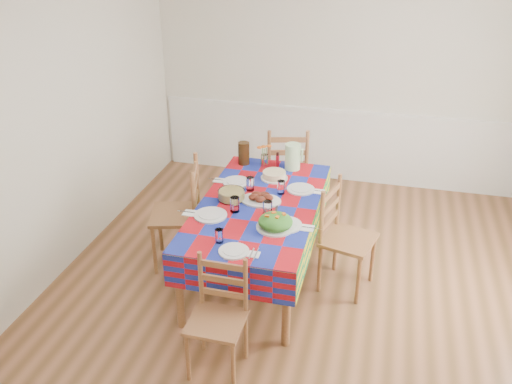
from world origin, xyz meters
TOP-DOWN VIEW (x-y plane):
  - room at (0.00, 0.00)m, footprint 4.58×5.08m
  - wainscot at (0.00, 2.48)m, footprint 4.41×0.06m
  - dining_table at (-0.44, 0.23)m, footprint 1.03×1.92m
  - setting_near_head at (-0.49, -0.53)m, footprint 0.38×0.25m
  - setting_left_near at (-0.73, -0.04)m, footprint 0.52×0.31m
  - setting_left_far at (-0.70, 0.54)m, footprint 0.48×0.29m
  - setting_right_near at (-0.20, -0.04)m, footprint 0.53×0.30m
  - setting_right_far at (-0.18, 0.54)m, footprint 0.49×0.28m
  - meat_platter at (-0.44, 0.27)m, footprint 0.37×0.26m
  - salad_platter at (-0.21, -0.14)m, footprint 0.31×0.31m
  - pasta_bowl at (-0.70, 0.25)m, footprint 0.24×0.24m
  - cake at (-0.42, 0.76)m, footprint 0.26×0.26m
  - serving_utensils at (-0.29, 0.14)m, footprint 0.15×0.34m
  - flower_vase at (-0.58, 1.02)m, footprint 0.15×0.12m
  - hot_sauce at (-0.45, 1.04)m, footprint 0.04×0.04m
  - green_pitcher at (-0.29, 1.03)m, footprint 0.15×0.15m
  - tea_pitcher at (-0.80, 1.03)m, footprint 0.12×0.12m
  - name_card at (-0.44, -0.68)m, footprint 0.07×0.02m
  - chair_near at (-0.44, -0.97)m, footprint 0.40×0.38m
  - chair_far at (-0.43, 1.44)m, footprint 0.56×0.54m
  - chair_left at (-1.20, 0.25)m, footprint 0.55×0.57m
  - chair_right at (0.32, 0.25)m, footprint 0.52×0.54m

SIDE VIEW (x-z plane):
  - chair_near at x=-0.44m, z-range -0.01..0.89m
  - wainscot at x=0.00m, z-range 0.03..0.95m
  - chair_right at x=0.32m, z-range -0.01..0.99m
  - chair_far at x=-0.43m, z-range -0.01..1.04m
  - chair_left at x=-1.20m, z-range -0.01..1.05m
  - dining_table at x=-0.44m, z-range 0.29..1.04m
  - serving_utensils at x=-0.29m, z-range 0.75..0.76m
  - name_card at x=-0.44m, z-range 0.75..0.76m
  - setting_near_head at x=-0.49m, z-range 0.72..0.83m
  - setting_right_far at x=-0.18m, z-range 0.71..0.84m
  - setting_left_far at x=-0.70m, z-range 0.71..0.84m
  - meat_platter at x=-0.44m, z-range 0.74..0.81m
  - setting_right_near at x=-0.20m, z-range 0.71..0.84m
  - setting_left_near at x=-0.73m, z-range 0.71..0.84m
  - cake at x=-0.42m, z-range 0.74..0.82m
  - pasta_bowl at x=-0.70m, z-range 0.75..0.83m
  - salad_platter at x=-0.21m, z-range 0.73..0.86m
  - hot_sauce at x=-0.45m, z-range 0.75..0.90m
  - flower_vase at x=-0.58m, z-range 0.73..0.96m
  - tea_pitcher at x=-0.80m, z-range 0.75..0.98m
  - green_pitcher at x=-0.29m, z-range 0.75..1.01m
  - room at x=0.00m, z-range -0.04..2.74m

